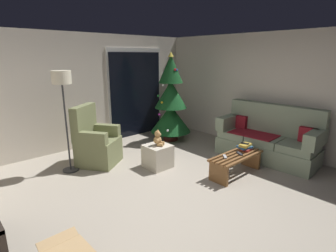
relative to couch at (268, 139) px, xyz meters
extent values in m
plane|color=#9E9384|center=(-2.32, 0.16, -0.40)|extent=(7.00, 7.00, 0.00)
cube|color=beige|center=(-2.32, 3.22, 0.85)|extent=(5.72, 0.12, 2.50)
cube|color=beige|center=(0.54, 0.16, 0.85)|extent=(0.12, 6.00, 2.50)
cube|color=silver|center=(-0.95, 3.15, 0.70)|extent=(1.60, 0.02, 2.20)
cube|color=black|center=(-0.95, 3.13, 0.65)|extent=(1.50, 0.02, 2.10)
cube|color=gray|center=(-0.07, -0.01, -0.23)|extent=(0.86, 1.94, 0.34)
cube|color=gray|center=(-0.06, -0.63, 0.01)|extent=(0.71, 0.63, 0.14)
cube|color=gray|center=(-0.09, -0.01, 0.01)|extent=(0.71, 0.63, 0.14)
cube|color=gray|center=(-0.12, 0.61, 0.01)|extent=(0.71, 0.63, 0.14)
cube|color=gray|center=(0.23, 0.01, 0.38)|extent=(0.30, 1.91, 0.60)
cube|color=gray|center=(-0.02, -0.87, 0.22)|extent=(0.77, 0.24, 0.28)
cube|color=gray|center=(-0.11, 0.86, 0.22)|extent=(0.77, 0.24, 0.28)
cube|color=maroon|center=(-0.12, 0.24, 0.09)|extent=(0.65, 0.93, 0.02)
cube|color=maroon|center=(0.13, -0.70, 0.22)|extent=(0.14, 0.33, 0.28)
cube|color=maroon|center=(0.06, 0.70, 0.22)|extent=(0.14, 0.33, 0.28)
cube|color=brown|center=(-1.12, -0.19, -0.05)|extent=(1.10, 0.05, 0.04)
cube|color=brown|center=(-1.12, -0.11, -0.05)|extent=(1.10, 0.05, 0.04)
cube|color=brown|center=(-1.12, -0.02, -0.05)|extent=(1.10, 0.05, 0.04)
cube|color=brown|center=(-1.12, 0.07, -0.05)|extent=(1.10, 0.05, 0.04)
cube|color=brown|center=(-1.12, 0.16, -0.05)|extent=(1.10, 0.05, 0.04)
cube|color=brown|center=(-1.61, -0.02, -0.23)|extent=(0.05, 0.36, 0.33)
cube|color=brown|center=(-0.63, -0.02, -0.23)|extent=(0.05, 0.36, 0.33)
cube|color=#333338|center=(-1.06, -0.04, -0.02)|extent=(0.11, 0.16, 0.02)
cube|color=#ADADB2|center=(-1.37, 0.04, -0.02)|extent=(0.14, 0.14, 0.02)
cube|color=#A32D28|center=(-0.81, -0.01, -0.01)|extent=(0.22, 0.18, 0.04)
cube|color=#285684|center=(-0.82, 0.01, 0.03)|extent=(0.27, 0.24, 0.04)
cube|color=#B79333|center=(-0.83, 0.00, 0.07)|extent=(0.25, 0.16, 0.04)
cube|color=black|center=(-0.83, 0.01, 0.10)|extent=(0.11, 0.16, 0.01)
cylinder|color=#4C1E19|center=(-0.62, 2.19, -0.35)|extent=(0.36, 0.36, 0.10)
cylinder|color=brown|center=(-0.62, 2.19, -0.24)|extent=(0.08, 0.08, 0.12)
cone|color=#14471E|center=(-0.62, 2.19, 0.14)|extent=(0.97, 0.97, 0.65)
cone|color=#14471E|center=(-0.62, 2.19, 0.73)|extent=(0.77, 0.77, 0.65)
cone|color=#14471E|center=(-0.62, 2.19, 1.32)|extent=(0.57, 0.57, 0.65)
sphere|color=white|center=(-0.49, 2.60, 0.13)|extent=(0.06, 0.06, 0.06)
sphere|color=white|center=(-0.72, 2.34, 1.22)|extent=(0.06, 0.06, 0.06)
sphere|color=white|center=(-0.99, 1.90, -0.03)|extent=(0.06, 0.06, 0.06)
sphere|color=white|center=(-0.54, 2.00, 1.09)|extent=(0.06, 0.06, 0.06)
sphere|color=#B233A5|center=(-1.01, 2.16, 0.31)|extent=(0.06, 0.06, 0.06)
sphere|color=white|center=(-0.86, 2.19, 0.97)|extent=(0.06, 0.06, 0.06)
sphere|color=red|center=(-0.41, 2.28, 1.02)|extent=(0.06, 0.06, 0.06)
sphere|color=gold|center=(-0.94, 2.14, 0.58)|extent=(0.06, 0.06, 0.06)
sphere|color=#1E8C33|center=(-0.87, 2.35, 0.70)|extent=(0.06, 0.06, 0.06)
sphere|color=red|center=(-0.63, 2.04, 1.31)|extent=(0.06, 0.06, 0.06)
sphere|color=blue|center=(-0.58, 2.04, 1.30)|extent=(0.06, 0.06, 0.06)
cone|color=#EAD14C|center=(-0.62, 2.19, 1.65)|extent=(0.14, 0.14, 0.12)
cube|color=olive|center=(-2.64, 2.03, -0.24)|extent=(0.95, 0.95, 0.31)
cube|color=olive|center=(-2.64, 2.03, 0.00)|extent=(0.95, 0.95, 0.18)
cube|color=olive|center=(-2.80, 2.25, 0.41)|extent=(0.65, 0.52, 0.64)
cube|color=olive|center=(-2.40, 2.17, 0.20)|extent=(0.45, 0.56, 0.22)
cube|color=olive|center=(-2.86, 1.85, 0.20)|extent=(0.45, 0.56, 0.22)
cylinder|color=#2D2D30|center=(-3.19, 2.09, -0.39)|extent=(0.28, 0.28, 0.02)
cylinder|color=#2D2D30|center=(-3.19, 2.09, 0.40)|extent=(0.03, 0.03, 1.55)
cylinder|color=beige|center=(-3.19, 2.09, 1.27)|extent=(0.32, 0.32, 0.22)
cube|color=beige|center=(-1.92, 1.15, -0.19)|extent=(0.44, 0.44, 0.43)
cylinder|color=tan|center=(-1.84, 1.13, 0.06)|extent=(0.12, 0.13, 0.06)
cylinder|color=tan|center=(-1.93, 1.07, 0.06)|extent=(0.12, 0.13, 0.06)
sphere|color=tan|center=(-1.92, 1.15, 0.13)|extent=(0.15, 0.15, 0.15)
sphere|color=tan|center=(-1.92, 1.15, 0.25)|extent=(0.11, 0.11, 0.11)
sphere|color=tan|center=(-1.89, 1.11, 0.24)|extent=(0.04, 0.04, 0.04)
sphere|color=tan|center=(-1.89, 1.17, 0.29)|extent=(0.04, 0.04, 0.04)
sphere|color=tan|center=(-1.95, 1.13, 0.29)|extent=(0.04, 0.04, 0.04)
sphere|color=tan|center=(-1.85, 1.17, 0.14)|extent=(0.06, 0.06, 0.06)
sphere|color=tan|center=(-1.97, 1.09, 0.14)|extent=(0.06, 0.06, 0.06)
cube|color=tan|center=(-4.21, -0.12, -0.05)|extent=(0.37, 0.10, 0.06)
camera|label=1|loc=(-4.87, -2.39, 1.63)|focal=28.28mm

